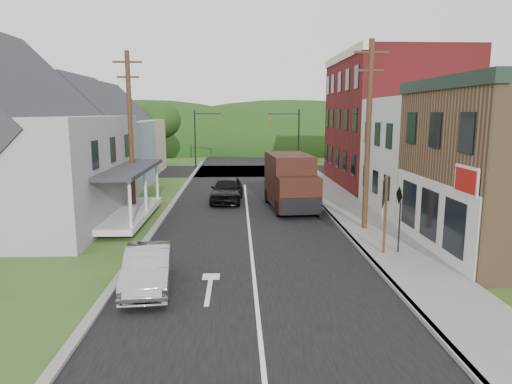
{
  "coord_description": "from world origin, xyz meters",
  "views": [
    {
      "loc": [
        -0.54,
        -17.84,
        5.67
      ],
      "look_at": [
        0.26,
        2.1,
        2.2
      ],
      "focal_mm": 32.0,
      "sensor_mm": 36.0,
      "label": 1
    }
  ],
  "objects": [
    {
      "name": "route_sign_cluster",
      "position": [
        5.22,
        -0.49,
        2.16
      ],
      "size": [
        0.71,
        1.67,
        3.1
      ],
      "rotation": [
        0.0,
        0.0,
        -0.38
      ],
      "color": "#472D19",
      "rests_on": "sidewalk_right"
    },
    {
      "name": "utility_pole_right",
      "position": [
        5.6,
        3.5,
        4.66
      ],
      "size": [
        1.6,
        0.26,
        9.0
      ],
      "color": "#472D19",
      "rests_on": "ground"
    },
    {
      "name": "road",
      "position": [
        0.0,
        10.0,
        0.0
      ],
      "size": [
        9.0,
        90.0,
        0.02
      ],
      "primitive_type": "cube",
      "color": "black",
      "rests_on": "ground"
    },
    {
      "name": "cross_road",
      "position": [
        0.0,
        27.0,
        0.0
      ],
      "size": [
        60.0,
        9.0,
        0.02
      ],
      "primitive_type": "cube",
      "color": "black",
      "rests_on": "ground"
    },
    {
      "name": "house_gray",
      "position": [
        -12.0,
        6.0,
        4.23
      ],
      "size": [
        10.2,
        12.24,
        8.35
      ],
      "color": "#95979A",
      "rests_on": "ground"
    },
    {
      "name": "warning_sign",
      "position": [
        5.86,
        -0.43,
        1.87
      ],
      "size": [
        0.11,
        0.75,
        2.7
      ],
      "rotation": [
        0.0,
        0.0,
        -0.01
      ],
      "color": "black",
      "rests_on": "sidewalk_right"
    },
    {
      "name": "utility_pole_left",
      "position": [
        -6.5,
        8.0,
        4.66
      ],
      "size": [
        1.6,
        0.26,
        9.0
      ],
      "color": "#472D19",
      "rests_on": "ground"
    },
    {
      "name": "dark_sedan",
      "position": [
        -1.24,
        11.09,
        0.8
      ],
      "size": [
        2.2,
        4.82,
        1.6
      ],
      "primitive_type": "imported",
      "rotation": [
        0.0,
        0.0,
        -0.07
      ],
      "color": "black",
      "rests_on": "ground"
    },
    {
      "name": "sidewalk_right",
      "position": [
        5.9,
        8.0,
        0.07
      ],
      "size": [
        2.8,
        55.0,
        0.15
      ],
      "primitive_type": "cube",
      "color": "slate",
      "rests_on": "ground"
    },
    {
      "name": "traffic_signal_left",
      "position": [
        -4.3,
        30.5,
        3.76
      ],
      "size": [
        2.87,
        0.2,
        6.0
      ],
      "color": "black",
      "rests_on": "ground"
    },
    {
      "name": "house_blue",
      "position": [
        -11.0,
        17.0,
        3.69
      ],
      "size": [
        7.14,
        8.16,
        7.28
      ],
      "color": "#829BB2",
      "rests_on": "ground"
    },
    {
      "name": "tree_left_c",
      "position": [
        -19.0,
        20.0,
        5.94
      ],
      "size": [
        5.8,
        5.8,
        8.41
      ],
      "color": "#382616",
      "rests_on": "ground"
    },
    {
      "name": "tree_left_d",
      "position": [
        -9.0,
        32.0,
        4.88
      ],
      "size": [
        4.8,
        4.8,
        6.94
      ],
      "color": "#382616",
      "rests_on": "ground"
    },
    {
      "name": "delivery_van",
      "position": [
        2.59,
        8.76,
        1.64
      ],
      "size": [
        2.82,
        5.97,
        3.24
      ],
      "rotation": [
        0.0,
        0.0,
        0.08
      ],
      "color": "black",
      "rests_on": "ground"
    },
    {
      "name": "silver_sedan",
      "position": [
        -3.47,
        -3.55,
        0.68
      ],
      "size": [
        1.84,
        4.23,
        1.35
      ],
      "primitive_type": "imported",
      "rotation": [
        0.0,
        0.0,
        0.1
      ],
      "color": "#A2A3A7",
      "rests_on": "ground"
    },
    {
      "name": "traffic_signal_right",
      "position": [
        4.3,
        23.5,
        3.76
      ],
      "size": [
        2.87,
        0.2,
        6.0
      ],
      "color": "black",
      "rests_on": "ground"
    },
    {
      "name": "curb_left",
      "position": [
        -4.65,
        8.0,
        0.06
      ],
      "size": [
        0.3,
        55.0,
        0.12
      ],
      "primitive_type": "cube",
      "color": "slate",
      "rests_on": "ground"
    },
    {
      "name": "storefront_white",
      "position": [
        11.3,
        7.5,
        3.25
      ],
      "size": [
        8.0,
        7.0,
        6.5
      ],
      "primitive_type": "cube",
      "color": "silver",
      "rests_on": "ground"
    },
    {
      "name": "ground",
      "position": [
        0.0,
        0.0,
        0.0
      ],
      "size": [
        120.0,
        120.0,
        0.0
      ],
      "primitive_type": "plane",
      "color": "#2D4719",
      "rests_on": "ground"
    },
    {
      "name": "house_cream",
      "position": [
        -11.5,
        26.0,
        3.69
      ],
      "size": [
        7.14,
        8.16,
        7.28
      ],
      "color": "beige",
      "rests_on": "ground"
    },
    {
      "name": "curb_right",
      "position": [
        4.55,
        8.0,
        0.07
      ],
      "size": [
        0.2,
        55.0,
        0.15
      ],
      "primitive_type": "cube",
      "color": "slate",
      "rests_on": "ground"
    },
    {
      "name": "storefront_red",
      "position": [
        11.3,
        17.0,
        5.0
      ],
      "size": [
        8.0,
        12.0,
        10.0
      ],
      "primitive_type": "cube",
      "color": "maroon",
      "rests_on": "ground"
    },
    {
      "name": "forested_ridge",
      "position": [
        0.0,
        55.0,
        0.0
      ],
      "size": [
        90.0,
        30.0,
        16.0
      ],
      "primitive_type": "ellipsoid",
      "color": "#14340F",
      "rests_on": "ground"
    }
  ]
}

